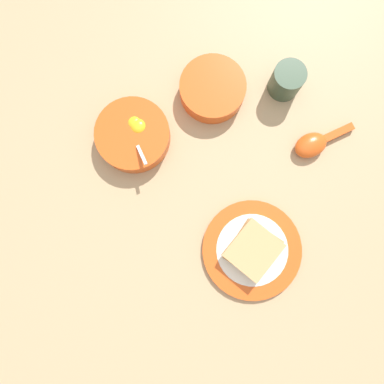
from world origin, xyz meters
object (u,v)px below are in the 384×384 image
at_px(soup_spoon, 314,144).
at_px(drinking_cup, 287,80).
at_px(toast_sandwich, 253,250).
at_px(toast_plate, 252,250).
at_px(egg_bowl, 133,135).
at_px(congee_bowl, 212,89).

xyz_separation_m(soup_spoon, drinking_cup, (-0.10, 0.11, 0.02)).
relative_size(toast_sandwich, drinking_cup, 1.69).
relative_size(toast_plate, soup_spoon, 1.67).
bearing_deg(egg_bowl, congee_bowl, 49.73).
height_order(congee_bowl, drinking_cup, drinking_cup).
bearing_deg(toast_plate, egg_bowl, 154.76).
relative_size(egg_bowl, toast_sandwich, 1.29).
height_order(egg_bowl, drinking_cup, drinking_cup).
distance_m(egg_bowl, congee_bowl, 0.21).
distance_m(soup_spoon, drinking_cup, 0.15).
relative_size(egg_bowl, soup_spoon, 1.27).
xyz_separation_m(toast_plate, drinking_cup, (-0.05, 0.38, 0.03)).
xyz_separation_m(toast_sandwich, soup_spoon, (0.06, 0.27, -0.01)).
distance_m(egg_bowl, toast_sandwich, 0.36).
bearing_deg(toast_sandwich, toast_plate, -24.47).
relative_size(egg_bowl, congee_bowl, 1.11).
relative_size(toast_plate, congee_bowl, 1.46).
xyz_separation_m(egg_bowl, soup_spoon, (0.39, 0.11, -0.01)).
relative_size(congee_bowl, drinking_cup, 1.97).
relative_size(soup_spoon, congee_bowl, 0.87).
distance_m(toast_sandwich, drinking_cup, 0.38).
height_order(soup_spoon, drinking_cup, drinking_cup).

